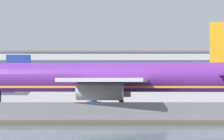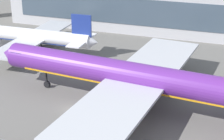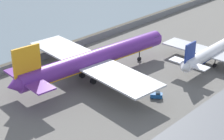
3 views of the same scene
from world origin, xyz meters
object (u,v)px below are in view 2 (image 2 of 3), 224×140
Objects in this scene: cargo_jet_purple at (130,76)px; baggage_tug at (144,62)px; passenger_jet_white at (31,36)px; ops_van at (2,42)px.

cargo_jet_purple is 21.48m from baggage_tug.
passenger_jet_white is 10.88× the size of baggage_tug.
baggage_tug is at bearing 97.69° from cargo_jet_purple.
passenger_jet_white is 7.05× the size of ops_van.
ops_van is (-40.03, 0.10, 0.47)m from baggage_tug.
baggage_tug is (30.23, 0.73, -3.46)m from passenger_jet_white.
cargo_jet_purple is 10.41× the size of ops_van.
baggage_tug is at bearing -0.14° from ops_van.
cargo_jet_purple reaches higher than passenger_jet_white.
passenger_jet_white is at bearing -4.82° from ops_van.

